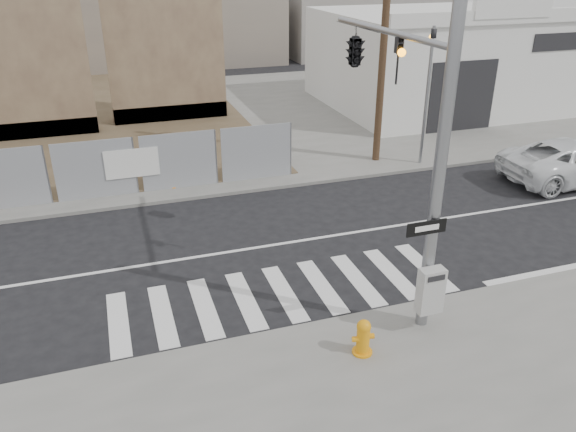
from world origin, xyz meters
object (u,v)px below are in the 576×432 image
object	(u,v)px
signal_pole	(379,90)
auto_shop	(442,58)
fire_hydrant	(363,337)
suv	(575,161)
traffic_cone_d	(170,177)

from	to	relation	value
signal_pole	auto_shop	xyz separation A→B (m)	(11.50, 15.01, -2.25)
fire_hydrant	suv	bearing A→B (deg)	45.88
signal_pole	traffic_cone_d	size ratio (longest dim) A/B	9.40
auto_shop	suv	distance (m)	11.81
signal_pole	traffic_cone_d	xyz separation A→B (m)	(-4.26, 7.23, -4.30)
fire_hydrant	auto_shop	bearing A→B (deg)	70.21
signal_pole	fire_hydrant	distance (m)	5.65
signal_pole	traffic_cone_d	bearing A→B (deg)	120.52
traffic_cone_d	fire_hydrant	bearing A→B (deg)	-76.38
auto_shop	traffic_cone_d	size ratio (longest dim) A/B	16.11
fire_hydrant	suv	world-z (taller)	suv
signal_pole	suv	bearing A→B (deg)	18.92
auto_shop	fire_hydrant	size ratio (longest dim) A/B	14.90
auto_shop	fire_hydrant	distance (m)	22.67
signal_pole	auto_shop	world-z (taller)	signal_pole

